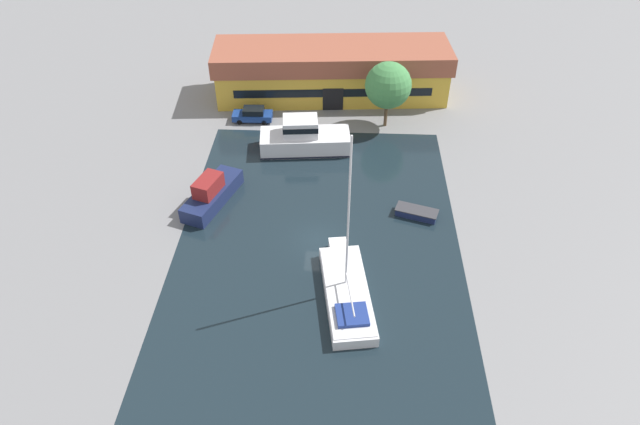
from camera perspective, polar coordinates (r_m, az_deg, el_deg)
ground_plane at (r=50.05m, az=-0.15°, el=-2.86°), size 440.00×440.00×0.00m
water_canal at (r=50.05m, az=-0.15°, el=-2.86°), size 24.53×36.15×0.01m
warehouse_building at (r=70.81m, az=1.18°, el=13.98°), size 28.57×10.10×6.18m
quay_tree_near_building at (r=63.75m, az=6.84°, el=12.51°), size 5.09×5.09×7.55m
parked_car at (r=66.64m, az=-6.74°, el=9.70°), size 4.55×1.93×1.64m
sailboat_moored at (r=45.07m, az=2.67°, el=-7.88°), size 4.78×11.29×14.52m
motor_cruiser at (r=60.83m, az=-1.61°, el=7.42°), size 9.86×4.65×3.76m
small_dinghy at (r=53.16m, az=9.63°, el=-0.01°), size 4.12×2.61×0.72m
cabin_boat at (r=54.49m, az=-10.79°, el=1.91°), size 4.86×8.12×2.98m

